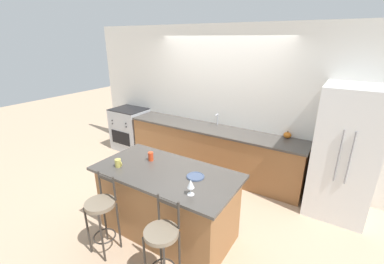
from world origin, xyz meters
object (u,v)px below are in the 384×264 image
dinner_plate (195,176)px  refrigerator (345,153)px  bar_stool_near (102,212)px  pumpkin_decoration (287,135)px  tumbler_cup (151,156)px  bar_stool_far (162,242)px  coffee_mug (118,163)px  oven_range (130,129)px  wine_glass (191,184)px

dinner_plate → refrigerator: bearing=48.2°
bar_stool_near → dinner_plate: 1.17m
pumpkin_decoration → tumbler_cup: bearing=-125.6°
bar_stool_far → coffee_mug: 1.19m
refrigerator → tumbler_cup: bearing=-144.3°
dinner_plate → coffee_mug: size_ratio=1.89×
oven_range → bar_stool_near: 3.15m
oven_range → bar_stool_near: size_ratio=0.95×
dinner_plate → coffee_mug: coffee_mug is taller
tumbler_cup → dinner_plate: bearing=-4.3°
refrigerator → bar_stool_far: (-1.40, -2.36, -0.39)m
tumbler_cup → bar_stool_far: bearing=-44.7°
oven_range → wine_glass: wine_glass is taller
coffee_mug → tumbler_cup: 0.43m
oven_range → dinner_plate: bearing=-31.3°
oven_range → dinner_plate: (2.81, -1.71, 0.44)m
bar_stool_near → refrigerator: bearing=46.0°
bar_stool_far → pumpkin_decoration: 2.75m
coffee_mug → bar_stool_far: bearing=-22.6°
refrigerator → tumbler_cup: (-2.19, -1.57, 0.03)m
bar_stool_far → oven_range: bearing=139.6°
coffee_mug → pumpkin_decoration: same height
bar_stool_near → coffee_mug: (-0.14, 0.44, 0.41)m
oven_range → coffee_mug: 2.77m
tumbler_cup → coffee_mug: bearing=-123.4°
bar_stool_far → tumbler_cup: bearing=135.3°
bar_stool_far → pumpkin_decoration: (0.55, 2.66, 0.39)m
tumbler_cup → pumpkin_decoration: (1.34, 1.88, -0.03)m
oven_range → wine_glass: 3.63m
refrigerator → bar_stool_far: size_ratio=1.89×
dinner_plate → tumbler_cup: tumbler_cup is taller
refrigerator → pumpkin_decoration: size_ratio=15.05×
wine_glass → tumbler_cup: (-0.88, 0.39, -0.06)m
refrigerator → pumpkin_decoration: refrigerator is taller
tumbler_cup → wine_glass: bearing=-23.8°
bar_stool_near → tumbler_cup: tumbler_cup is taller
refrigerator → bar_stool_near: bearing=-134.0°
bar_stool_far → dinner_plate: bar_stool_far is taller
bar_stool_far → coffee_mug: coffee_mug is taller
bar_stool_far → pumpkin_decoration: size_ratio=7.96×
dinner_plate → pumpkin_decoration: 2.03m
refrigerator → bar_stool_near: refrigerator is taller
bar_stool_far → wine_glass: bearing=77.8°
refrigerator → dinner_plate: 2.19m
wine_glass → tumbler_cup: size_ratio=1.48×
bar_stool_near → tumbler_cup: bearing=83.2°
dinner_plate → tumbler_cup: 0.74m
dinner_plate → wine_glass: wine_glass is taller
wine_glass → pumpkin_decoration: (0.47, 2.27, -0.09)m
refrigerator → oven_range: refrigerator is taller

